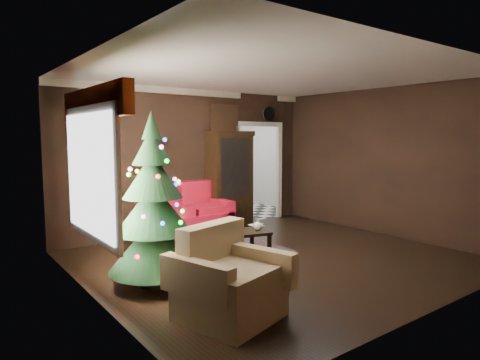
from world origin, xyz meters
TOP-DOWN VIEW (x-y plane):
  - floor at (0.00, 0.00)m, footprint 5.50×5.50m
  - ceiling at (0.00, 0.00)m, footprint 5.50×5.50m
  - wall_back at (0.00, 2.50)m, footprint 5.50×0.00m
  - wall_front at (0.00, -2.50)m, footprint 5.50×0.00m
  - wall_left at (-2.75, 0.00)m, footprint 0.00×5.50m
  - wall_right at (2.75, 0.00)m, footprint 0.00×5.50m
  - doorway at (1.70, 2.50)m, footprint 1.10×0.10m
  - left_window at (-2.71, 0.20)m, footprint 0.05×1.60m
  - valance at (-2.63, 0.20)m, footprint 0.12×2.10m
  - kitchen_floor at (1.70, 4.00)m, footprint 3.00×3.00m
  - kitchen_window at (1.70, 5.45)m, footprint 0.70×0.06m
  - rug at (-0.38, 0.76)m, footprint 1.92×1.42m
  - loveseat at (-0.40, 2.05)m, footprint 1.70×0.90m
  - curio_cabinet at (0.75, 2.27)m, footprint 0.90×0.45m
  - floor_lamp at (-1.27, 1.75)m, footprint 0.36×0.36m
  - christmas_tree at (-1.99, 0.04)m, footprint 1.25×1.25m
  - armchair at (-1.78, -1.31)m, footprint 1.16×1.16m
  - coffee_table at (-0.33, 0.43)m, footprint 0.96×0.71m
  - teapot at (-0.07, 0.33)m, footprint 0.18×0.18m
  - cup_a at (-0.30, 0.45)m, footprint 0.07×0.07m
  - cup_b at (-0.43, 0.63)m, footprint 0.09×0.09m
  - book at (0.01, 0.59)m, footprint 0.18×0.03m
  - wall_clock at (1.95, 2.45)m, footprint 0.32×0.32m
  - painting at (0.75, 2.46)m, footprint 0.62×0.05m
  - kitchen_counter at (1.70, 5.20)m, footprint 1.80×0.60m
  - kitchen_table at (1.40, 3.70)m, footprint 0.70×0.70m

SIDE VIEW (x-z plane):
  - floor at x=0.00m, z-range 0.00..0.00m
  - kitchen_floor at x=1.70m, z-range 0.00..0.00m
  - rug at x=-0.38m, z-range 0.00..0.01m
  - coffee_table at x=-0.33m, z-range 0.01..0.40m
  - kitchen_table at x=1.40m, z-range 0.00..0.75m
  - cup_a at x=-0.30m, z-range 0.40..0.45m
  - cup_b at x=-0.43m, z-range 0.40..0.46m
  - kitchen_counter at x=1.70m, z-range 0.00..0.90m
  - armchair at x=-1.78m, z-range -0.02..0.94m
  - teapot at x=-0.07m, z-range 0.40..0.55m
  - loveseat at x=-0.40m, z-range 0.00..1.00m
  - book at x=0.01m, z-range 0.40..0.64m
  - floor_lamp at x=-1.27m, z-range 0.00..1.66m
  - curio_cabinet at x=0.75m, z-range 0.00..1.90m
  - doorway at x=1.70m, z-range 0.00..2.10m
  - christmas_tree at x=-1.99m, z-range -0.03..2.13m
  - wall_back at x=0.00m, z-range -1.35..4.15m
  - wall_front at x=0.00m, z-range -1.35..4.15m
  - wall_left at x=-2.75m, z-range -1.35..4.15m
  - wall_right at x=2.75m, z-range -1.35..4.15m
  - left_window at x=-2.71m, z-range 0.75..2.15m
  - kitchen_window at x=1.70m, z-range 1.35..2.05m
  - painting at x=0.75m, z-range 1.99..2.51m
  - valance at x=-2.63m, z-range 2.10..2.44m
  - wall_clock at x=1.95m, z-range 2.35..2.41m
  - ceiling at x=0.00m, z-range 2.80..2.80m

